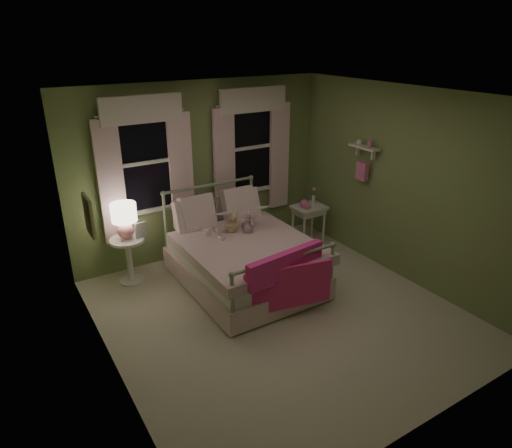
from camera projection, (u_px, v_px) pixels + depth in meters
room_shell at (282, 215)px, 5.13m from camera, size 4.20×4.20×4.20m
bed at (242, 257)px, 6.18m from camera, size 1.58×2.04×1.18m
pink_throw at (287, 274)px, 5.29m from camera, size 1.10×0.31×0.71m
child_left at (208, 213)px, 6.16m from camera, size 0.28×0.20×0.74m
child_right at (244, 206)px, 6.43m from camera, size 0.45×0.41×0.74m
book_left at (217, 218)px, 5.96m from camera, size 0.21×0.13×0.26m
book_right at (253, 213)px, 6.24m from camera, size 0.20×0.12×0.26m
teddy_bear at (232, 223)px, 6.23m from camera, size 0.23×0.19×0.32m
nightstand_left at (129, 254)px, 6.19m from camera, size 0.46×0.46×0.65m
table_lamp at (124, 218)px, 5.98m from camera, size 0.33×0.33×0.49m
book_nightstand at (136, 239)px, 6.08m from camera, size 0.18×0.24×0.02m
nightstand_right at (309, 212)px, 7.28m from camera, size 0.50×0.40×0.64m
pink_toy at (304, 204)px, 7.16m from camera, size 0.14×0.19×0.14m
bud_vase at (314, 196)px, 7.28m from camera, size 0.06×0.06×0.28m
window_left at (145, 158)px, 6.18m from camera, size 1.34×0.13×1.96m
window_right at (252, 143)px, 7.01m from camera, size 1.34×0.13×1.96m
wall_shelf at (363, 159)px, 6.51m from camera, size 0.15×0.50×0.60m
framed_picture at (89, 216)px, 4.58m from camera, size 0.03×0.32×0.42m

